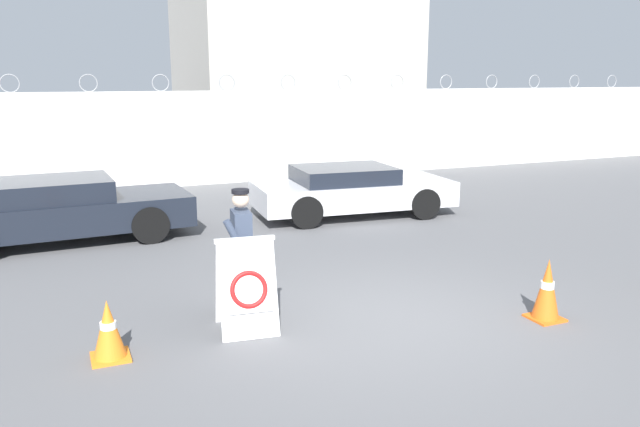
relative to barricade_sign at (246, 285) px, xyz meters
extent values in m
plane|color=#5B5B5E|center=(1.78, -0.38, -0.58)|extent=(90.00, 90.00, 0.00)
cube|color=silver|center=(1.78, 10.77, 0.74)|extent=(36.00, 0.30, 2.65)
torus|color=gray|center=(-2.86, 10.77, 2.29)|extent=(0.47, 0.03, 0.47)
torus|color=gray|center=(-1.00, 10.77, 2.29)|extent=(0.47, 0.03, 0.47)
torus|color=gray|center=(0.85, 10.77, 2.29)|extent=(0.47, 0.03, 0.47)
torus|color=gray|center=(2.70, 10.77, 2.29)|extent=(0.47, 0.03, 0.47)
torus|color=gray|center=(4.55, 10.77, 2.29)|extent=(0.47, 0.03, 0.47)
torus|color=gray|center=(6.41, 10.77, 2.29)|extent=(0.47, 0.03, 0.47)
torus|color=gray|center=(8.26, 10.77, 2.29)|extent=(0.47, 0.03, 0.47)
torus|color=gray|center=(10.11, 10.77, 2.29)|extent=(0.47, 0.03, 0.47)
torus|color=gray|center=(11.97, 10.77, 2.29)|extent=(0.47, 0.03, 0.47)
torus|color=gray|center=(13.82, 10.77, 2.29)|extent=(0.47, 0.03, 0.47)
torus|color=gray|center=(15.67, 10.77, 2.29)|extent=(0.47, 0.03, 0.47)
torus|color=gray|center=(17.52, 10.77, 2.29)|extent=(0.47, 0.03, 0.47)
cube|color=#B2ADA3|center=(6.39, 15.34, 2.42)|extent=(7.70, 6.43, 6.00)
cube|color=white|center=(-0.01, -0.12, -0.02)|extent=(0.72, 0.44, 1.13)
cube|color=white|center=(0.02, 0.21, -0.02)|extent=(0.72, 0.44, 1.13)
cube|color=white|center=(0.01, 0.05, 0.56)|extent=(0.73, 0.14, 0.05)
cube|color=white|center=(-0.02, -0.15, 0.00)|extent=(0.58, 0.24, 0.54)
torus|color=red|center=(-0.02, -0.16, 0.00)|extent=(0.47, 0.23, 0.45)
cylinder|color=black|center=(0.11, 0.60, -0.19)|extent=(0.15, 0.15, 0.78)
cylinder|color=black|center=(0.09, 0.43, -0.19)|extent=(0.15, 0.15, 0.78)
cube|color=#384256|center=(0.10, 0.51, 0.50)|extent=(0.27, 0.43, 0.60)
sphere|color=beige|center=(0.10, 0.51, 0.95)|extent=(0.21, 0.21, 0.21)
cylinder|color=#384256|center=(0.13, 0.77, 0.51)|extent=(0.09, 0.09, 0.57)
cylinder|color=#384256|center=(-0.03, 0.28, 0.49)|extent=(0.33, 0.13, 0.56)
cylinder|color=black|center=(0.10, 0.51, 1.05)|extent=(0.22, 0.22, 0.05)
cube|color=orange|center=(-1.61, -0.15, -0.56)|extent=(0.41, 0.41, 0.03)
cone|color=orange|center=(-1.61, -0.15, -0.23)|extent=(0.35, 0.35, 0.64)
cylinder|color=white|center=(-1.61, -0.15, -0.20)|extent=(0.17, 0.17, 0.09)
cube|color=orange|center=(3.60, -1.15, -0.56)|extent=(0.40, 0.40, 0.03)
cone|color=orange|center=(3.60, -1.15, -0.17)|extent=(0.34, 0.34, 0.77)
cylinder|color=white|center=(3.60, -1.15, -0.13)|extent=(0.17, 0.17, 0.11)
cylinder|color=black|center=(-0.55, 6.37, -0.23)|extent=(0.70, 0.23, 0.69)
cylinder|color=black|center=(-0.46, 4.65, -0.23)|extent=(0.70, 0.23, 0.69)
cube|color=black|center=(-1.93, 5.44, -0.05)|extent=(4.69, 2.05, 0.57)
cube|color=black|center=(-2.16, 5.43, 0.42)|extent=(2.29, 1.75, 0.38)
cylinder|color=black|center=(5.44, 6.06, -0.24)|extent=(0.69, 0.26, 0.67)
cylinder|color=black|center=(5.30, 4.36, -0.24)|extent=(0.69, 0.26, 0.67)
cylinder|color=black|center=(2.77, 6.28, -0.24)|extent=(0.69, 0.26, 0.67)
cylinder|color=black|center=(2.63, 4.59, -0.24)|extent=(0.69, 0.26, 0.67)
cube|color=silver|center=(4.04, 5.32, -0.08)|extent=(4.46, 2.17, 0.53)
cube|color=black|center=(3.82, 5.34, 0.36)|extent=(2.21, 1.80, 0.34)
camera|label=1|loc=(-2.00, -6.89, 2.44)|focal=35.00mm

